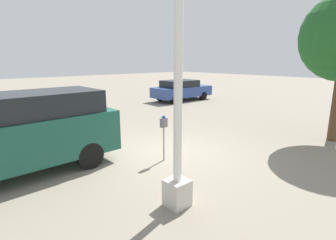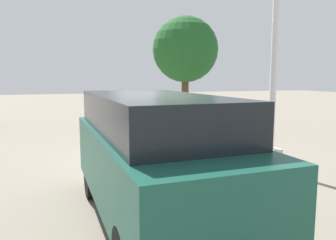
{
  "view_description": "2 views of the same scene",
  "coord_description": "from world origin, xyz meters",
  "px_view_note": "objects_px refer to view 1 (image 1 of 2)",
  "views": [
    {
      "loc": [
        5.27,
        5.84,
        2.89
      ],
      "look_at": [
        0.25,
        0.2,
        1.14
      ],
      "focal_mm": 28.0,
      "sensor_mm": 36.0,
      "label": 1
    },
    {
      "loc": [
        8.83,
        -2.78,
        2.36
      ],
      "look_at": [
        0.42,
        0.14,
        1.19
      ],
      "focal_mm": 35.0,
      "sensor_mm": 36.0,
      "label": 2
    }
  ],
  "objects_px": {
    "parking_meter_near": "(164,128)",
    "lamp_post": "(178,108)",
    "car_distant": "(181,90)",
    "parked_van": "(17,132)"
  },
  "relations": [
    {
      "from": "parking_meter_near",
      "to": "parked_van",
      "type": "distance_m",
      "value": 3.75
    },
    {
      "from": "lamp_post",
      "to": "parked_van",
      "type": "xyz_separation_m",
      "value": [
        1.96,
        -3.7,
        -0.87
      ]
    },
    {
      "from": "parking_meter_near",
      "to": "parked_van",
      "type": "bearing_deg",
      "value": -27.73
    },
    {
      "from": "parking_meter_near",
      "to": "parked_van",
      "type": "height_order",
      "value": "parked_van"
    },
    {
      "from": "parking_meter_near",
      "to": "lamp_post",
      "type": "distance_m",
      "value": 2.66
    },
    {
      "from": "parked_van",
      "to": "parking_meter_near",
      "type": "bearing_deg",
      "value": 151.98
    },
    {
      "from": "car_distant",
      "to": "parking_meter_near",
      "type": "bearing_deg",
      "value": -134.99
    },
    {
      "from": "parked_van",
      "to": "car_distant",
      "type": "bearing_deg",
      "value": -153.75
    },
    {
      "from": "parking_meter_near",
      "to": "car_distant",
      "type": "relative_size",
      "value": 0.3
    },
    {
      "from": "parking_meter_near",
      "to": "parked_van",
      "type": "xyz_separation_m",
      "value": [
        3.35,
        -1.68,
        0.15
      ]
    }
  ]
}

